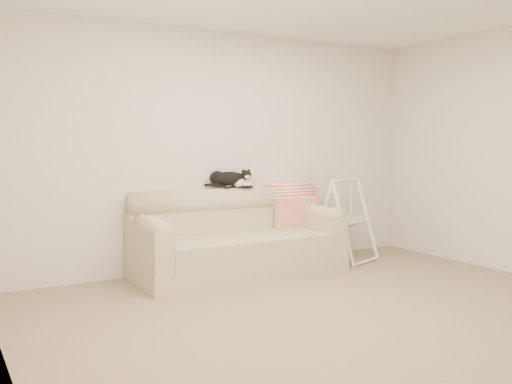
% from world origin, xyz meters
% --- Properties ---
extents(ground_plane, '(5.00, 5.00, 0.00)m').
position_xyz_m(ground_plane, '(0.00, 0.00, 0.00)').
color(ground_plane, '#7D6B56').
rests_on(ground_plane, ground).
extents(room_shell, '(5.04, 4.04, 2.60)m').
position_xyz_m(room_shell, '(0.00, 0.00, 1.53)').
color(room_shell, beige).
rests_on(room_shell, ground).
extents(sofa, '(2.20, 0.93, 0.90)m').
position_xyz_m(sofa, '(-0.07, 1.62, 0.35)').
color(sofa, tan).
rests_on(sofa, ground).
extents(remote_a, '(0.18, 0.13, 0.03)m').
position_xyz_m(remote_a, '(-0.01, 1.87, 0.91)').
color(remote_a, black).
rests_on(remote_a, sofa).
extents(remote_b, '(0.18, 0.10, 0.02)m').
position_xyz_m(remote_b, '(0.16, 1.83, 0.91)').
color(remote_b, black).
rests_on(remote_b, sofa).
extents(tuxedo_cat, '(0.53, 0.33, 0.21)m').
position_xyz_m(tuxedo_cat, '(-0.01, 1.88, 1.00)').
color(tuxedo_cat, black).
rests_on(tuxedo_cat, sofa).
extents(throw_blanket, '(0.56, 0.38, 0.58)m').
position_xyz_m(throw_blanket, '(0.77, 1.84, 0.72)').
color(throw_blanket, red).
rests_on(throw_blanket, sofa).
extents(baby_swing, '(0.77, 0.79, 0.98)m').
position_xyz_m(baby_swing, '(1.38, 1.61, 0.49)').
color(baby_swing, white).
rests_on(baby_swing, ground).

